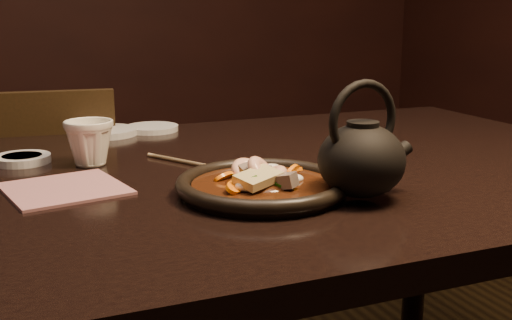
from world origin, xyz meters
name	(u,v)px	position (x,y,z in m)	size (l,w,h in m)	color
table	(204,217)	(0.00, 0.00, 0.67)	(1.60, 0.90, 0.75)	black
chair	(38,246)	(-0.24, 0.56, 0.46)	(0.44, 0.44, 0.84)	black
plate	(262,186)	(0.04, -0.15, 0.76)	(0.25, 0.25, 0.03)	black
stirfry	(262,181)	(0.04, -0.15, 0.77)	(0.16, 0.15, 0.06)	#321609
soy_dish	(22,159)	(-0.27, 0.19, 0.76)	(0.10, 0.10, 0.01)	silver
saucer_left	(106,132)	(-0.09, 0.38, 0.76)	(0.13, 0.13, 0.01)	silver
saucer_right	(152,128)	(0.01, 0.39, 0.76)	(0.12, 0.12, 0.01)	silver
tea_cup	(89,141)	(-0.16, 0.12, 0.79)	(0.08, 0.08, 0.08)	#EDE5CD
chopsticks	(199,165)	(0.01, 0.04, 0.75)	(0.13, 0.22, 0.01)	tan
napkin	(65,189)	(-0.22, -0.02, 0.75)	(0.16, 0.16, 0.00)	#A26364
teapot	(362,156)	(0.16, -0.23, 0.81)	(0.15, 0.12, 0.17)	black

